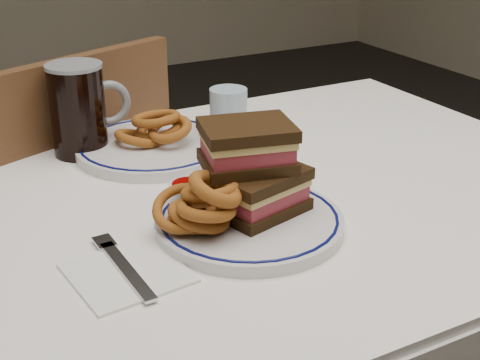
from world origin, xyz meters
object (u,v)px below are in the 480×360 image
main_plate (249,221)px  reuben_sandwich (253,168)px  beer_mug (80,109)px  far_plate (154,146)px  chair_far (66,230)px

main_plate → reuben_sandwich: 0.08m
beer_mug → far_plate: 0.15m
far_plate → chair_far: bearing=115.0°
reuben_sandwich → beer_mug: bearing=110.5°
chair_far → main_plate: chair_far is taller
main_plate → reuben_sandwich: (0.02, 0.02, 0.07)m
chair_far → reuben_sandwich: bearing=-75.5°
reuben_sandwich → far_plate: bearing=95.0°
main_plate → reuben_sandwich: reuben_sandwich is taller
main_plate → beer_mug: 0.42m
beer_mug → far_plate: (0.11, -0.06, -0.07)m
chair_far → reuben_sandwich: chair_far is taller
chair_far → beer_mug: bearing=-87.7°
far_plate → reuben_sandwich: bearing=-85.0°
beer_mug → main_plate: bearing=-72.5°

